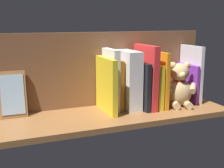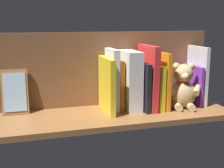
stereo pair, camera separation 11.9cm
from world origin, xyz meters
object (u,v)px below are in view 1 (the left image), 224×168
at_px(book_0, 191,74).
at_px(dictionary_thick_white, 128,80).
at_px(picture_frame_leaning, 12,94).
at_px(teddy_bear, 179,87).

relative_size(book_0, dictionary_thick_white, 1.04).
bearing_deg(dictionary_thick_white, book_0, -179.81).
bearing_deg(picture_frame_leaning, book_0, 176.01).
distance_m(book_0, teddy_bear, 0.12).
distance_m(teddy_bear, dictionary_thick_white, 0.23).
distance_m(teddy_bear, picture_frame_leaning, 0.68).
xyz_separation_m(book_0, dictionary_thick_white, (0.32, 0.00, -0.01)).
bearing_deg(dictionary_thick_white, teddy_bear, 166.37).
height_order(dictionary_thick_white, picture_frame_leaning, dictionary_thick_white).
xyz_separation_m(book_0, teddy_bear, (0.10, 0.05, -0.04)).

